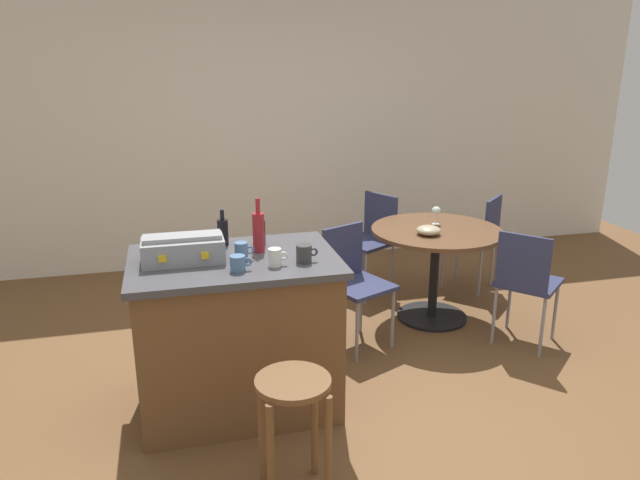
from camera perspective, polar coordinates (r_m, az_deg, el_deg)
name	(u,v)px	position (r m, az deg, el deg)	size (l,w,h in m)	color
ground_plane	(337,392)	(3.88, 1.60, -14.27)	(8.80, 8.80, 0.00)	brown
back_wall	(263,127)	(5.97, -5.44, 10.68)	(8.00, 0.10, 2.70)	silver
kitchen_island	(237,333)	(3.58, -7.87, -8.75)	(1.17, 0.80, 0.93)	brown
wooden_stool	(293,410)	(2.85, -2.55, -15.85)	(0.35, 0.35, 0.63)	brown
dining_table	(435,250)	(4.74, 10.92, -0.99)	(1.00, 1.00, 0.74)	black
folding_chair_near	(526,279)	(4.47, 19.00, -3.52)	(0.56, 0.56, 0.87)	navy
folding_chair_far	(478,235)	(5.44, 14.78, 0.45)	(0.57, 0.57, 0.86)	navy
folding_chair_left	(371,236)	(5.24, 4.87, 0.42)	(0.54, 0.54, 0.87)	navy
folding_chair_right	(353,277)	(4.27, 3.17, -3.53)	(0.53, 0.53, 0.86)	navy
toolbox	(183,249)	(3.37, -12.89, -0.85)	(0.44, 0.24, 0.15)	gray
bottle_0	(259,231)	(3.46, -5.87, 0.84)	(0.07, 0.07, 0.32)	maroon
bottle_1	(259,232)	(3.58, -5.81, 0.73)	(0.08, 0.08, 0.21)	black
bottle_2	(223,231)	(3.62, -9.22, 0.81)	(0.06, 0.06, 0.22)	black
cup_0	(275,257)	(3.23, -4.26, -1.64)	(0.11, 0.07, 0.10)	white
cup_1	(304,254)	(3.28, -1.51, -1.30)	(0.12, 0.09, 0.10)	#383838
cup_2	(238,263)	(3.18, -7.79, -2.21)	(0.12, 0.08, 0.08)	#4C7099
cup_3	(242,252)	(3.33, -7.46, -1.09)	(0.11, 0.07, 0.10)	#4C7099
wine_glass	(436,211)	(4.79, 10.99, 2.71)	(0.07, 0.07, 0.14)	silver
serving_bowl	(429,230)	(4.52, 10.28, 0.92)	(0.18, 0.18, 0.07)	tan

